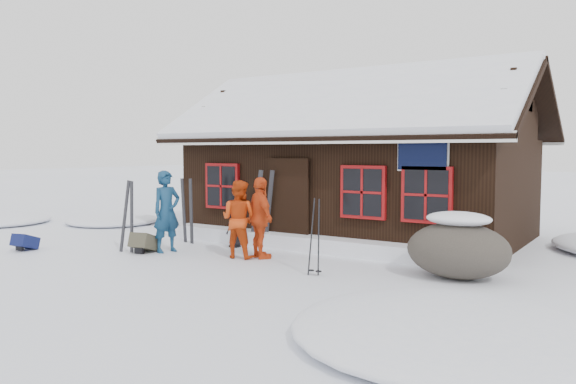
% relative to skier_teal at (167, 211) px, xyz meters
% --- Properties ---
extents(ground, '(120.00, 120.00, 0.00)m').
position_rel_skier_teal_xyz_m(ground, '(0.95, -0.37, -0.90)').
color(ground, white).
rests_on(ground, ground).
extents(mountain_hut, '(8.90, 6.09, 4.42)m').
position_rel_skier_teal_xyz_m(mountain_hut, '(2.46, 4.61, 0.68)').
color(mountain_hut, black).
rests_on(mountain_hut, ground).
extents(snow_drift, '(7.60, 0.60, 0.35)m').
position_rel_skier_teal_xyz_m(snow_drift, '(2.45, 1.88, -0.72)').
color(snow_drift, white).
rests_on(snow_drift, ground).
extents(snow_mounds, '(20.60, 13.20, 0.48)m').
position_rel_skier_teal_xyz_m(snow_mounds, '(2.61, 1.50, -0.90)').
color(snow_mounds, white).
rests_on(snow_mounds, ground).
extents(skier_teal, '(0.57, 0.74, 1.80)m').
position_rel_skier_teal_xyz_m(skier_teal, '(0.00, 0.00, 0.00)').
color(skier_teal, navy).
rests_on(skier_teal, ground).
extents(skier_orange_left, '(0.86, 0.71, 1.62)m').
position_rel_skier_teal_xyz_m(skier_orange_left, '(1.74, 0.35, -0.09)').
color(skier_orange_left, '#C0390D').
rests_on(skier_orange_left, ground).
extents(skier_orange_right, '(1.07, 0.85, 1.69)m').
position_rel_skier_teal_xyz_m(skier_orange_right, '(2.17, 0.53, -0.05)').
color(skier_orange_right, red).
rests_on(skier_orange_right, ground).
extents(skier_crouched, '(0.46, 0.31, 0.91)m').
position_rel_skier_teal_xyz_m(skier_crouched, '(0.84, 1.35, -0.44)').
color(skier_crouched, black).
rests_on(skier_crouched, ground).
extents(boulder, '(1.79, 1.34, 1.05)m').
position_rel_skier_teal_xyz_m(boulder, '(6.14, 0.93, -0.37)').
color(boulder, '#433E36').
rests_on(boulder, ground).
extents(ski_pair_left, '(0.57, 0.18, 1.64)m').
position_rel_skier_teal_xyz_m(ski_pair_left, '(-0.64, -0.53, -0.13)').
color(ski_pair_left, black).
rests_on(ski_pair_left, ground).
extents(ski_pair_mid, '(0.42, 0.09, 1.62)m').
position_rel_skier_teal_xyz_m(ski_pair_mid, '(-0.51, 1.18, -0.14)').
color(ski_pair_mid, black).
rests_on(ski_pair_mid, ground).
extents(ski_pair_right, '(0.60, 0.27, 1.84)m').
position_rel_skier_teal_xyz_m(ski_pair_right, '(1.27, 1.83, -0.03)').
color(ski_pair_right, black).
rests_on(ski_pair_right, ground).
extents(ski_poles, '(0.25, 0.13, 1.42)m').
position_rel_skier_teal_xyz_m(ski_poles, '(3.93, -0.23, -0.23)').
color(ski_poles, black).
rests_on(ski_poles, ground).
extents(backpack_blue, '(0.48, 0.57, 0.27)m').
position_rel_skier_teal_xyz_m(backpack_blue, '(-2.79, -1.63, -0.77)').
color(backpack_blue, '#101746').
rests_on(backpack_blue, ground).
extents(backpack_olive, '(0.56, 0.66, 0.32)m').
position_rel_skier_teal_xyz_m(backpack_olive, '(-0.34, -0.35, -0.74)').
color(backpack_olive, '#403D2D').
rests_on(backpack_olive, ground).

